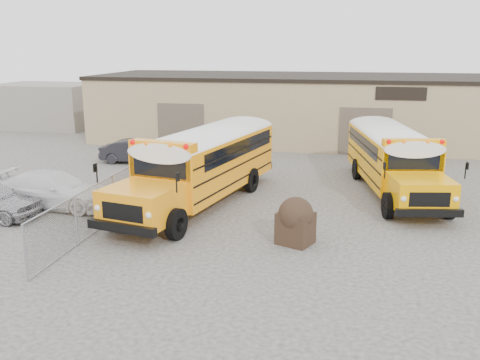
% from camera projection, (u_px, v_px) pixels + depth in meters
% --- Properties ---
extents(ground, '(120.00, 120.00, 0.00)m').
position_uv_depth(ground, '(262.00, 229.00, 20.24)').
color(ground, '#3D3B38').
rests_on(ground, ground).
extents(warehouse, '(30.20, 10.20, 4.67)m').
position_uv_depth(warehouse, '(308.00, 107.00, 38.63)').
color(warehouse, '#957E5C').
rests_on(warehouse, ground).
extents(chainlink_fence, '(0.07, 18.07, 1.81)m').
position_uv_depth(chainlink_fence, '(142.00, 179.00, 24.04)').
color(chainlink_fence, gray).
rests_on(chainlink_fence, ground).
extents(distant_building_left, '(8.00, 6.00, 3.60)m').
position_uv_depth(distant_building_left, '(47.00, 106.00, 45.00)').
color(distant_building_left, gray).
rests_on(distant_building_left, ground).
extents(school_bus_left, '(4.99, 11.56, 3.29)m').
position_uv_depth(school_bus_left, '(260.00, 136.00, 29.38)').
color(school_bus_left, orange).
rests_on(school_bus_left, ground).
extents(school_bus_right, '(4.38, 10.70, 3.05)m').
position_uv_depth(school_bus_right, '(365.00, 133.00, 31.33)').
color(school_bus_right, '#FEA500').
rests_on(school_bus_right, ground).
extents(tarp_bundle, '(1.43, 1.37, 1.68)m').
position_uv_depth(tarp_bundle, '(296.00, 220.00, 18.56)').
color(tarp_bundle, black).
rests_on(tarp_bundle, ground).
extents(car_white, '(5.31, 2.29, 1.52)m').
position_uv_depth(car_white, '(54.00, 190.00, 22.80)').
color(car_white, silver).
rests_on(car_white, ground).
extents(car_dark, '(4.15, 1.58, 1.35)m').
position_uv_depth(car_dark, '(136.00, 151.00, 31.43)').
color(car_dark, black).
rests_on(car_dark, ground).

